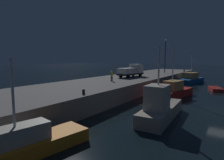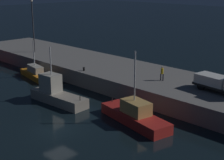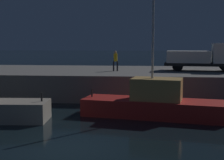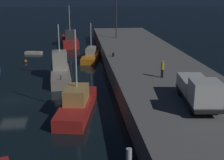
{
  "view_description": "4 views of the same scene",
  "coord_description": "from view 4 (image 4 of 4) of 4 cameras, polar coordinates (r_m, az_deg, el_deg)",
  "views": [
    {
      "loc": [
        -22.44,
        -1.15,
        5.45
      ],
      "look_at": [
        -0.92,
        13.46,
        2.46
      ],
      "focal_mm": 29.93,
      "sensor_mm": 36.0,
      "label": 1
    },
    {
      "loc": [
        24.55,
        -17.47,
        13.6
      ],
      "look_at": [
        -3.84,
        10.92,
        1.92
      ],
      "focal_mm": 54.93,
      "sensor_mm": 36.0,
      "label": 2
    },
    {
      "loc": [
        3.25,
        -13.4,
        4.51
      ],
      "look_at": [
        0.96,
        10.38,
        1.75
      ],
      "focal_mm": 53.03,
      "sensor_mm": 36.0,
      "label": 3
    },
    {
      "loc": [
        29.23,
        6.6,
        10.44
      ],
      "look_at": [
        0.56,
        9.81,
        1.87
      ],
      "focal_mm": 49.63,
      "sensor_mm": 36.0,
      "label": 4
    }
  ],
  "objects": [
    {
      "name": "fishing_boat_blue",
      "position": [
        27.1,
        -6.47,
        -4.34
      ],
      "size": [
        8.82,
        3.9,
        7.22
      ],
      "color": "red",
      "rests_on": "ground"
    },
    {
      "name": "fishing_trawler_red",
      "position": [
        47.22,
        -3.93,
        4.54
      ],
      "size": [
        7.6,
        3.3,
        5.48
      ],
      "color": "orange",
      "rests_on": "ground"
    },
    {
      "name": "ground_plane",
      "position": [
        31.73,
        -18.05,
        -3.51
      ],
      "size": [
        320.0,
        320.0,
        0.0
      ],
      "primitive_type": "plane",
      "color": "black"
    },
    {
      "name": "dinghy_red_small",
      "position": [
        52.92,
        -14.24,
        4.88
      ],
      "size": [
        1.68,
        2.92,
        0.42
      ],
      "color": "beige",
      "rests_on": "ground"
    },
    {
      "name": "pier_quay",
      "position": [
        31.99,
        10.18,
        -0.84
      ],
      "size": [
        77.1,
        10.72,
        2.04
      ],
      "color": "slate",
      "rests_on": "ground"
    },
    {
      "name": "dockworker",
      "position": [
        30.45,
        9.26,
        2.23
      ],
      "size": [
        0.46,
        0.34,
        1.72
      ],
      "color": "black",
      "rests_on": "pier_quay"
    },
    {
      "name": "mooring_buoy_mid",
      "position": [
        46.95,
        -15.66,
        3.36
      ],
      "size": [
        0.44,
        0.44,
        0.44
      ],
      "primitive_type": "sphere",
      "color": "orange",
      "rests_on": "ground"
    },
    {
      "name": "fishing_trawler_green",
      "position": [
        37.0,
        -9.5,
        1.63
      ],
      "size": [
        7.89,
        2.68,
        6.47
      ],
      "color": "gray",
      "rests_on": "ground"
    },
    {
      "name": "lamp_post_west",
      "position": [
        54.51,
        0.8,
        13.0
      ],
      "size": [
        0.44,
        0.44,
        8.67
      ],
      "color": "#38383D",
      "rests_on": "pier_quay"
    },
    {
      "name": "utility_truck",
      "position": [
        23.73,
        15.63,
        -1.8
      ],
      "size": [
        6.37,
        2.65,
        2.36
      ],
      "color": "black",
      "rests_on": "pier_quay"
    },
    {
      "name": "fishing_boat_orange",
      "position": [
        60.36,
        -7.77,
        7.34
      ],
      "size": [
        10.89,
        3.52,
        7.43
      ],
      "color": "red",
      "rests_on": "ground"
    },
    {
      "name": "bollard_central",
      "position": [
        39.64,
        0.24,
        4.68
      ],
      "size": [
        0.28,
        0.28,
        0.49
      ],
      "primitive_type": "cylinder",
      "color": "black",
      "rests_on": "pier_quay"
    }
  ]
}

